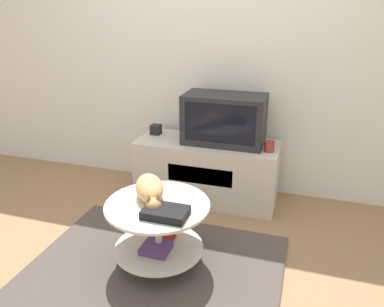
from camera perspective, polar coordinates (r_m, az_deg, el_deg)
name	(u,v)px	position (r m, az deg, el deg)	size (l,w,h in m)	color
ground_plane	(155,269)	(2.56, -5.65, -17.15)	(12.00, 12.00, 0.00)	#93704C
wall_back	(212,43)	(3.31, 3.06, 16.41)	(8.00, 0.05, 2.60)	silver
rug	(155,268)	(2.55, -5.66, -16.98)	(1.60, 1.19, 0.02)	#4C423D
tv_stand	(207,170)	(3.26, 2.29, -2.58)	(1.20, 0.47, 0.53)	beige
tv	(224,119)	(3.10, 4.94, 5.25)	(0.66, 0.35, 0.41)	#232326
speaker	(156,129)	(3.36, -5.53, 3.67)	(0.09, 0.09, 0.09)	black
mug	(269,146)	(3.00, 11.67, 1.06)	(0.08, 0.08, 0.08)	#99332D
coffee_table	(158,227)	(2.41, -5.19, -11.07)	(0.65, 0.65, 0.44)	#B2B2B7
dvd_box	(166,212)	(2.19, -4.06, -8.95)	(0.26, 0.17, 0.05)	black
cat	(150,189)	(2.36, -6.46, -5.43)	(0.31, 0.45, 0.15)	tan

